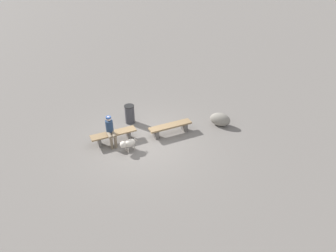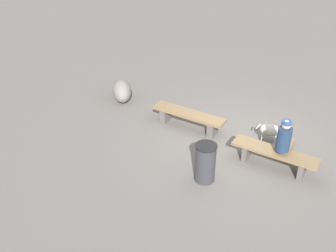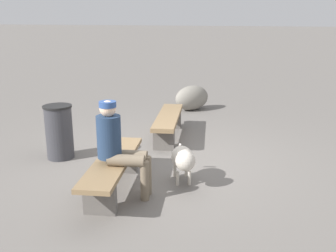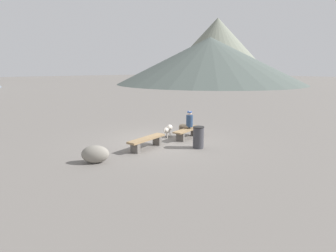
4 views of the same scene
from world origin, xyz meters
name	(u,v)px [view 1 (image 1 of 4)]	position (x,y,z in m)	size (l,w,h in m)	color
ground	(144,142)	(0.00, 0.00, -0.03)	(210.00, 210.00, 0.06)	slate
bench_left	(170,127)	(-1.20, -0.38, 0.31)	(1.92, 0.82, 0.44)	#605B56
bench_right	(114,135)	(1.19, -0.26, 0.32)	(1.91, 0.85, 0.43)	#605B56
seated_person	(110,129)	(1.29, -0.12, 0.69)	(0.41, 0.67, 1.23)	navy
dog	(128,144)	(0.67, 0.52, 0.36)	(0.71, 0.50, 0.54)	beige
trash_bin	(130,114)	(0.40, -1.64, 0.43)	(0.45, 0.45, 0.86)	#38383D
boulder	(220,119)	(-3.51, -0.62, 0.30)	(0.51, 0.92, 0.60)	gray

